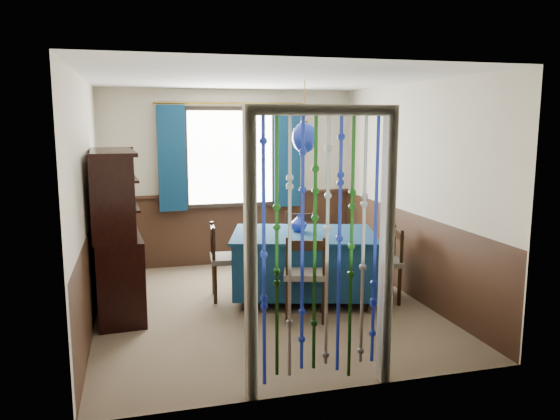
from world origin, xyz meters
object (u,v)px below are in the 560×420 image
object	(u,v)px
vase_table	(299,224)
bowl_shelf	(120,203)
chair_right	(385,262)
pendant_lamp	(304,137)
chair_near	(306,275)
dining_table	(304,261)
chair_far	(301,245)
vase_sideboard	(122,220)
sideboard	(117,257)
chair_left	(226,259)

from	to	relation	value
vase_table	bowl_shelf	world-z (taller)	bowl_shelf
chair_right	pendant_lamp	bearing A→B (deg)	83.61
chair_near	pendant_lamp	size ratio (longest dim) A/B	1.15
dining_table	chair_far	distance (m)	0.74
vase_table	vase_sideboard	distance (m)	2.01
vase_table	pendant_lamp	bearing A→B (deg)	-76.25
chair_right	sideboard	xyz separation A→B (m)	(-2.96, 0.44, 0.15)
bowl_shelf	vase_sideboard	bearing A→B (deg)	90.00
chair_near	chair_right	size ratio (longest dim) A/B	1.05
chair_left	vase_table	xyz separation A→B (m)	(0.84, -0.14, 0.41)
dining_table	vase_table	bearing A→B (deg)	119.63
vase_table	vase_sideboard	xyz separation A→B (m)	(-1.99, 0.30, 0.09)
chair_far	dining_table	bearing A→B (deg)	91.30
sideboard	bowl_shelf	bearing A→B (deg)	-78.86
bowl_shelf	dining_table	bearing A→B (deg)	2.56
chair_far	vase_table	world-z (taller)	vase_table
chair_far	pendant_lamp	world-z (taller)	pendant_lamp
chair_far	pendant_lamp	xyz separation A→B (m)	(-0.19, -0.72, 1.41)
dining_table	chair_right	xyz separation A→B (m)	(0.88, -0.31, 0.01)
bowl_shelf	vase_sideboard	xyz separation A→B (m)	(0.00, 0.51, -0.27)
dining_table	chair_left	xyz separation A→B (m)	(-0.87, 0.26, 0.02)
dining_table	chair_near	distance (m)	0.68
dining_table	sideboard	world-z (taller)	sideboard
chair_left	pendant_lamp	size ratio (longest dim) A/B	1.12
dining_table	chair_right	bearing A→B (deg)	-3.50
pendant_lamp	chair_right	bearing A→B (deg)	-19.38
pendant_lamp	vase_table	world-z (taller)	pendant_lamp
chair_near	chair_left	bearing A→B (deg)	144.06
dining_table	vase_sideboard	xyz separation A→B (m)	(-2.02, 0.42, 0.51)
chair_far	vase_table	bearing A→B (deg)	86.28
dining_table	chair_near	world-z (taller)	chair_near
chair_left	bowl_shelf	world-z (taller)	bowl_shelf
dining_table	chair_right	world-z (taller)	chair_right
chair_right	sideboard	size ratio (longest dim) A/B	0.49
chair_near	chair_left	xyz separation A→B (m)	(-0.68, 0.91, -0.01)
dining_table	vase_table	world-z (taller)	vase_table
bowl_shelf	chair_left	bearing A→B (deg)	16.83
chair_left	vase_table	bearing A→B (deg)	85.77
dining_table	sideboard	bearing A→B (deg)	-167.84
vase_table	bowl_shelf	bearing A→B (deg)	-174.10
chair_right	chair_left	bearing A→B (deg)	84.98
chair_right	vase_table	size ratio (longest dim) A/B	4.66
dining_table	vase_sideboard	distance (m)	2.12
pendant_lamp	vase_sideboard	size ratio (longest dim) A/B	4.82
pendant_lamp	vase_sideboard	world-z (taller)	pendant_lamp
chair_near	vase_sideboard	bearing A→B (deg)	166.94
chair_far	chair_right	bearing A→B (deg)	139.72
chair_right	vase_sideboard	xyz separation A→B (m)	(-2.90, 0.72, 0.50)
chair_far	vase_sideboard	size ratio (longest dim) A/B	5.40
pendant_lamp	vase_sideboard	distance (m)	2.26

